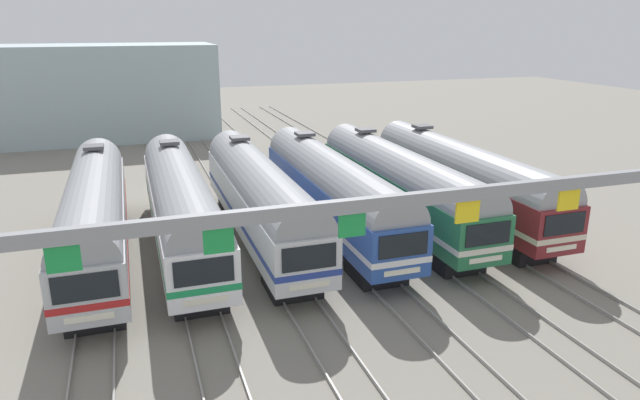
{
  "coord_description": "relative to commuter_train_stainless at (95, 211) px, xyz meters",
  "views": [
    {
      "loc": [
        -8.43,
        -29.14,
        11.69
      ],
      "look_at": [
        1.07,
        -1.01,
        2.44
      ],
      "focal_mm": 32.04,
      "sensor_mm": 36.0,
      "label": 1
    }
  ],
  "objects": [
    {
      "name": "ground_plane",
      "position": [
        10.45,
        0.0,
        -2.69
      ],
      "size": [
        160.0,
        160.0,
        0.0
      ],
      "primitive_type": "plane",
      "color": "gray"
    },
    {
      "name": "commuter_train_stainless",
      "position": [
        0.0,
        0.0,
        0.0
      ],
      "size": [
        2.88,
        18.06,
        5.05
      ],
      "color": "#B2B5BA",
      "rests_on": "ground"
    },
    {
      "name": "track_bed",
      "position": [
        10.45,
        17.0,
        -2.61
      ],
      "size": [
        22.4,
        70.0,
        0.15
      ],
      "color": "gray",
      "rests_on": "ground"
    },
    {
      "name": "maintenance_building",
      "position": [
        -1.58,
        35.0,
        2.09
      ],
      "size": [
        25.55,
        10.0,
        9.56
      ],
      "primitive_type": "cube",
      "color": "#9EB2B7",
      "rests_on": "ground"
    },
    {
      "name": "catenary_gantry",
      "position": [
        10.45,
        -13.5,
        2.67
      ],
      "size": [
        26.14,
        0.44,
        6.97
      ],
      "color": "gray",
      "rests_on": "ground"
    },
    {
      "name": "commuter_train_maroon",
      "position": [
        20.9,
        0.0,
        0.0
      ],
      "size": [
        2.88,
        18.06,
        5.05
      ],
      "color": "maroon",
      "rests_on": "ground"
    },
    {
      "name": "commuter_train_blue",
      "position": [
        12.54,
        0.0,
        0.0
      ],
      "size": [
        2.88,
        18.06,
        5.05
      ],
      "color": "#284C9E",
      "rests_on": "ground"
    },
    {
      "name": "commuter_train_green",
      "position": [
        16.72,
        0.0,
        0.0
      ],
      "size": [
        2.88,
        18.06,
        5.05
      ],
      "color": "#236B42",
      "rests_on": "ground"
    },
    {
      "name": "commuter_train_silver",
      "position": [
        8.36,
        0.0,
        0.0
      ],
      "size": [
        2.88,
        18.06,
        5.05
      ],
      "color": "silver",
      "rests_on": "ground"
    },
    {
      "name": "commuter_train_white",
      "position": [
        4.18,
        0.0,
        0.0
      ],
      "size": [
        2.88,
        18.06,
        5.05
      ],
      "color": "white",
      "rests_on": "ground"
    }
  ]
}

